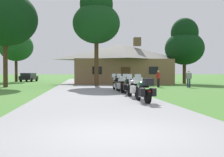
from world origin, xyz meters
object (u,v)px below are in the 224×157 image
bystander_red_shirt_near_lodge (158,78)px  parked_black_suv_far_left (29,77)px  motorcycle_white_fourth_in_row (121,85)px  tree_right_of_lodge (184,44)px  bystander_gray_shirt_beside_signpost (189,78)px  tree_left_far (16,43)px  motorcycle_silver_second_in_row (135,88)px  tree_left_near (5,11)px  motorcycle_green_third_in_row (128,86)px  motorcycle_silver_farthest_in_row (116,83)px  motorcycle_green_nearest_to_camera (144,91)px  tree_by_lodge_front (96,18)px

bystander_red_shirt_near_lodge → parked_black_suv_far_left: size_ratio=0.35×
motorcycle_white_fourth_in_row → tree_right_of_lodge: (10.80, 16.11, 4.65)m
bystander_gray_shirt_beside_signpost → tree_left_far: size_ratio=0.17×
motorcycle_silver_second_in_row → bystander_gray_shirt_beside_signpost: 13.17m
motorcycle_silver_second_in_row → tree_left_near: (-10.37, 13.64, 6.94)m
motorcycle_green_third_in_row → bystander_gray_shirt_beside_signpost: size_ratio=1.25×
tree_left_far → parked_black_suv_far_left: size_ratio=2.03×
motorcycle_green_third_in_row → tree_left_near: tree_left_near is taller
tree_left_near → parked_black_suv_far_left: size_ratio=2.45×
motorcycle_white_fourth_in_row → motorcycle_silver_farthest_in_row: size_ratio=1.00×
tree_left_far → bystander_gray_shirt_beside_signpost: bearing=-43.5°
motorcycle_white_fourth_in_row → tree_left_near: size_ratio=0.18×
motorcycle_white_fourth_in_row → tree_left_far: tree_left_far is taller
motorcycle_green_nearest_to_camera → tree_left_near: tree_left_near is taller
bystander_red_shirt_near_lodge → motorcycle_silver_farthest_in_row: bearing=-173.3°
motorcycle_silver_second_in_row → motorcycle_green_third_in_row: 1.98m
motorcycle_silver_farthest_in_row → tree_by_lodge_front: 10.48m
tree_by_lodge_front → tree_left_near: size_ratio=0.90×
motorcycle_silver_second_in_row → tree_left_far: 33.52m
bystander_gray_shirt_beside_signpost → tree_by_lodge_front: 11.40m
tree_left_far → tree_by_lodge_front: bearing=-53.1°
tree_right_of_lodge → motorcycle_silver_farthest_in_row: bearing=-128.5°
motorcycle_silver_second_in_row → tree_by_lodge_front: tree_by_lodge_front is taller
tree_left_far → tree_right_of_lodge: 25.83m
tree_by_lodge_front → tree_left_far: (-11.82, 15.77, -1.06)m
bystander_gray_shirt_beside_signpost → tree_right_of_lodge: tree_right_of_lodge is taller
motorcycle_green_nearest_to_camera → tree_right_of_lodge: size_ratio=0.24×
motorcycle_silver_farthest_in_row → tree_left_far: (-12.90, 23.80, 5.58)m
motorcycle_silver_farthest_in_row → bystander_red_shirt_near_lodge: bystander_red_shirt_near_lodge is taller
motorcycle_white_fourth_in_row → tree_left_near: tree_left_near is taller
motorcycle_green_nearest_to_camera → bystander_gray_shirt_beside_signpost: size_ratio=1.25×
motorcycle_white_fourth_in_row → bystander_red_shirt_near_lodge: bystander_red_shirt_near_lodge is taller
motorcycle_green_third_in_row → bystander_red_shirt_near_lodge: (4.74, 9.77, 0.32)m
bystander_red_shirt_near_lodge → tree_right_of_lodge: (5.94, 8.43, 4.33)m
motorcycle_green_third_in_row → parked_black_suv_far_left: parked_black_suv_far_left is taller
tree_left_near → tree_left_far: size_ratio=1.21×
motorcycle_white_fourth_in_row → tree_left_far: bearing=115.7°
motorcycle_white_fourth_in_row → parked_black_suv_far_left: size_ratio=0.43×
motorcycle_silver_second_in_row → motorcycle_green_third_in_row: bearing=84.0°
tree_left_near → tree_left_far: (-2.71, 16.71, -1.35)m
motorcycle_green_nearest_to_camera → motorcycle_silver_farthest_in_row: same height
tree_right_of_lodge → tree_left_far: bearing=156.8°
motorcycle_silver_farthest_in_row → tree_right_of_lodge: bearing=47.6°
motorcycle_green_third_in_row → motorcycle_white_fourth_in_row: bearing=93.0°
motorcycle_silver_farthest_in_row → parked_black_suv_far_left: bearing=110.1°
tree_by_lodge_front → tree_left_far: 19.74m
bystander_gray_shirt_beside_signpost → tree_right_of_lodge: 10.76m
parked_black_suv_far_left → motorcycle_silver_farthest_in_row: bearing=-58.8°
motorcycle_green_third_in_row → bystander_red_shirt_near_lodge: bearing=64.0°
tree_left_near → motorcycle_silver_second_in_row: bearing=-52.8°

